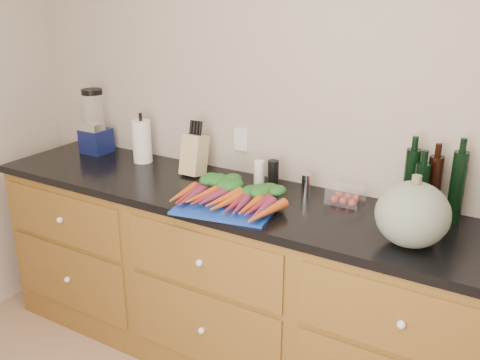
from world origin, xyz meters
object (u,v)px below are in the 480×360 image
Objects in this scene: cutting_board at (227,206)px; blender_appliance at (95,125)px; carrots at (232,197)px; squash at (412,214)px; paper_towel at (142,141)px; tomato_box at (346,195)px; knife_block at (194,155)px.

blender_appliance reaches higher than cutting_board.
carrots is 1.79× the size of squash.
paper_towel is (0.36, 0.00, -0.05)m from blender_appliance.
blender_appliance is 1.57m from tomato_box.
tomato_box is at bearing 142.86° from squash.
knife_block is (0.37, -0.02, -0.01)m from paper_towel.
cutting_board is 0.84m from paper_towel.
blender_appliance is 1.79× the size of knife_block.
knife_block is 1.36× the size of tomato_box.
tomato_box is (0.44, 0.29, -0.00)m from carrots.
blender_appliance is (-1.13, 0.28, 0.13)m from carrots.
cutting_board is 1.18m from blender_appliance.
carrots is at bearing -146.41° from tomato_box.
paper_towel is at bearing 0.33° from blender_appliance.
blender_appliance reaches higher than tomato_box.
carrots is at bearing -33.53° from knife_block.
tomato_box is at bearing 2.07° from knife_block.
carrots is at bearing -20.08° from paper_towel.
paper_towel is 0.38m from knife_block.
blender_appliance reaches higher than carrots.
paper_towel is at bearing -179.52° from tomato_box.
carrots is 0.48m from knife_block.
blender_appliance reaches higher than squash.
tomato_box reaches higher than cutting_board.
carrots is 2.37× the size of knife_block.
cutting_board is 1.82× the size of paper_towel.
knife_block is (-0.39, 0.26, 0.07)m from carrots.
blender_appliance is 0.36m from paper_towel.
blender_appliance is at bearing -179.67° from paper_towel.
carrots is 1.17m from blender_appliance.
squash is at bearing -37.14° from tomato_box.
paper_towel reaches higher than tomato_box.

